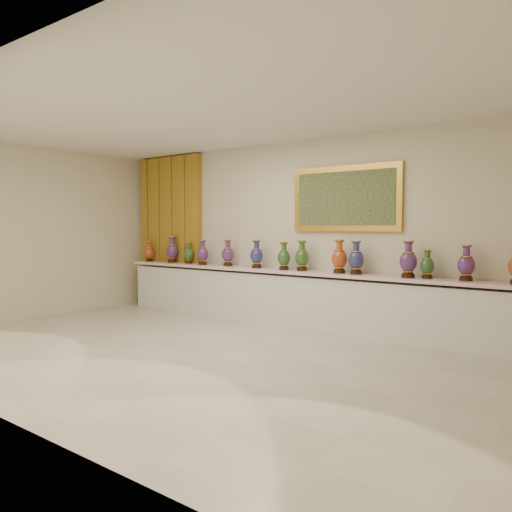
{
  "coord_description": "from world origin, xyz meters",
  "views": [
    {
      "loc": [
        4.35,
        -4.46,
        1.6
      ],
      "look_at": [
        -0.33,
        1.7,
        1.14
      ],
      "focal_mm": 35.0,
      "sensor_mm": 36.0,
      "label": 1
    }
  ],
  "objects_px": {
    "vase_2": "(189,254)",
    "counter": "(294,299)",
    "vase_1": "(172,251)",
    "vase_0": "(149,252)"
  },
  "relations": [
    {
      "from": "counter",
      "to": "vase_1",
      "type": "relative_size",
      "value": 14.2
    },
    {
      "from": "counter",
      "to": "vase_2",
      "type": "height_order",
      "value": "vase_2"
    },
    {
      "from": "vase_0",
      "to": "vase_1",
      "type": "height_order",
      "value": "vase_1"
    },
    {
      "from": "vase_0",
      "to": "vase_2",
      "type": "relative_size",
      "value": 1.03
    },
    {
      "from": "vase_1",
      "to": "vase_2",
      "type": "height_order",
      "value": "vase_1"
    },
    {
      "from": "counter",
      "to": "vase_2",
      "type": "bearing_deg",
      "value": -179.99
    },
    {
      "from": "counter",
      "to": "vase_0",
      "type": "xyz_separation_m",
      "value": [
        -3.45,
        -0.03,
        0.65
      ]
    },
    {
      "from": "vase_2",
      "to": "counter",
      "type": "bearing_deg",
      "value": 0.01
    },
    {
      "from": "counter",
      "to": "vase_2",
      "type": "relative_size",
      "value": 18.2
    },
    {
      "from": "vase_0",
      "to": "vase_1",
      "type": "xyz_separation_m",
      "value": [
        0.64,
        0.03,
        0.05
      ]
    }
  ]
}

